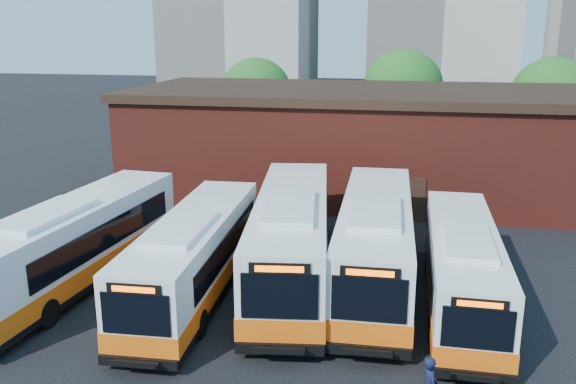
% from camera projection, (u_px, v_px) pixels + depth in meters
% --- Properties ---
extents(ground, '(220.00, 220.00, 0.00)m').
position_uv_depth(ground, '(318.00, 346.00, 19.67)').
color(ground, black).
extents(bus_farwest, '(3.64, 12.93, 3.48)m').
position_uv_depth(bus_farwest, '(74.00, 247.00, 24.03)').
color(bus_farwest, white).
rests_on(bus_farwest, ground).
extents(bus_west, '(2.98, 12.05, 3.26)m').
position_uv_depth(bus_west, '(195.00, 258.00, 23.13)').
color(bus_west, white).
rests_on(bus_west, ground).
extents(bus_midwest, '(4.48, 13.65, 3.66)m').
position_uv_depth(bus_midwest, '(291.00, 241.00, 24.49)').
color(bus_midwest, white).
rests_on(bus_midwest, ground).
extents(bus_mideast, '(3.03, 13.14, 3.56)m').
position_uv_depth(bus_mideast, '(375.00, 245.00, 24.16)').
color(bus_mideast, white).
rests_on(bus_mideast, ground).
extents(bus_east, '(2.44, 11.41, 3.10)m').
position_uv_depth(bus_east, '(462.00, 270.00, 22.17)').
color(bus_east, white).
rests_on(bus_east, ground).
extents(depot_building, '(28.60, 12.60, 6.40)m').
position_uv_depth(depot_building, '(366.00, 140.00, 37.78)').
color(depot_building, maroon).
rests_on(depot_building, ground).
extents(tree_west, '(6.00, 6.00, 7.65)m').
position_uv_depth(tree_west, '(256.00, 94.00, 50.65)').
color(tree_west, '#382314').
rests_on(tree_west, ground).
extents(tree_mid, '(6.56, 6.56, 8.36)m').
position_uv_depth(tree_mid, '(403.00, 89.00, 50.20)').
color(tree_mid, '#382314').
rests_on(tree_mid, ground).
extents(tree_east, '(6.24, 6.24, 7.96)m').
position_uv_depth(tree_east, '(552.00, 99.00, 45.38)').
color(tree_east, '#382314').
rests_on(tree_east, ground).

